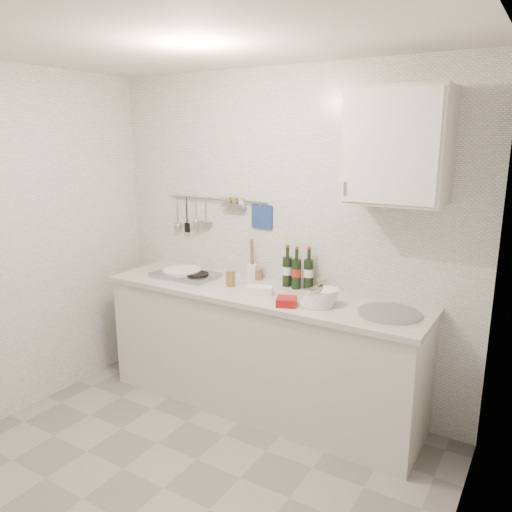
{
  "coord_description": "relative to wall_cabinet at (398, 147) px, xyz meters",
  "views": [
    {
      "loc": [
        1.78,
        -1.87,
        2.01
      ],
      "look_at": [
        0.08,
        0.9,
        1.23
      ],
      "focal_mm": 35.0,
      "sensor_mm": 36.0,
      "label": 1
    }
  ],
  "objects": [
    {
      "name": "floor",
      "position": [
        -0.9,
        -1.22,
        -1.95
      ],
      "size": [
        3.0,
        3.0,
        0.0
      ],
      "primitive_type": "plane",
      "color": "slate",
      "rests_on": "ground"
    },
    {
      "name": "ceiling",
      "position": [
        -0.9,
        -1.22,
        0.55
      ],
      "size": [
        3.0,
        3.0,
        0.0
      ],
      "primitive_type": "plane",
      "rotation": [
        3.14,
        0.0,
        0.0
      ],
      "color": "silver",
      "rests_on": "back_wall"
    },
    {
      "name": "back_wall",
      "position": [
        -0.9,
        0.18,
        -0.7
      ],
      "size": [
        3.0,
        0.02,
        2.5
      ],
      "primitive_type": "cube",
      "color": "silver",
      "rests_on": "floor"
    },
    {
      "name": "wall_right",
      "position": [
        0.6,
        -1.22,
        -0.7
      ],
      "size": [
        0.02,
        2.8,
        2.5
      ],
      "primitive_type": "cube",
      "color": "silver",
      "rests_on": "floor"
    },
    {
      "name": "counter",
      "position": [
        -0.89,
        -0.12,
        -1.52
      ],
      "size": [
        2.44,
        0.64,
        0.96
      ],
      "color": "beige",
      "rests_on": "floor"
    },
    {
      "name": "wall_rail",
      "position": [
        -1.5,
        0.15,
        -0.52
      ],
      "size": [
        0.98,
        0.09,
        0.34
      ],
      "color": "#93969B",
      "rests_on": "back_wall"
    },
    {
      "name": "wall_cabinet",
      "position": [
        0.0,
        0.0,
        0.0
      ],
      "size": [
        0.6,
        0.38,
        0.7
      ],
      "color": "beige",
      "rests_on": "back_wall"
    },
    {
      "name": "plate_stack_hob",
      "position": [
        -1.65,
        -0.12,
        -1.0
      ],
      "size": [
        0.33,
        0.33,
        0.06
      ],
      "rotation": [
        0.0,
        0.0,
        0.32
      ],
      "color": "#4A4CA8",
      "rests_on": "counter"
    },
    {
      "name": "plate_stack_sink",
      "position": [
        -0.4,
        -0.19,
        -0.98
      ],
      "size": [
        0.25,
        0.24,
        0.12
      ],
      "rotation": [
        0.0,
        0.0,
        -0.06
      ],
      "color": "white",
      "rests_on": "counter"
    },
    {
      "name": "wine_bottles",
      "position": [
        -0.71,
        0.08,
        -0.87
      ],
      "size": [
        0.24,
        0.11,
        0.31
      ],
      "rotation": [
        0.0,
        0.0,
        0.13
      ],
      "color": "black",
      "rests_on": "counter"
    },
    {
      "name": "butter_dish",
      "position": [
        -0.86,
        -0.2,
        -1.0
      ],
      "size": [
        0.21,
        0.16,
        0.06
      ],
      "primitive_type": "cube",
      "rotation": [
        0.0,
        0.0,
        0.39
      ],
      "color": "white",
      "rests_on": "counter"
    },
    {
      "name": "strawberry_punnet",
      "position": [
        -0.58,
        -0.31,
        -1.0
      ],
      "size": [
        0.17,
        0.17,
        0.05
      ],
      "primitive_type": "cube",
      "rotation": [
        0.0,
        0.0,
        0.39
      ],
      "color": "red",
      "rests_on": "counter"
    },
    {
      "name": "utensil_crock",
      "position": [
        -1.11,
        0.1,
        -0.95
      ],
      "size": [
        0.08,
        0.08,
        0.33
      ],
      "rotation": [
        0.0,
        0.0,
        0.38
      ],
      "color": "white",
      "rests_on": "counter"
    },
    {
      "name": "jar_a",
      "position": [
        -1.07,
        0.12,
        -0.98
      ],
      "size": [
        0.07,
        0.07,
        0.09
      ],
      "rotation": [
        0.0,
        0.0,
        0.0
      ],
      "color": "brown",
      "rests_on": "counter"
    },
    {
      "name": "jar_b",
      "position": [
        -0.52,
        0.09,
        -0.98
      ],
      "size": [
        0.07,
        0.07,
        0.09
      ],
      "rotation": [
        0.0,
        0.0,
        0.38
      ],
      "color": "brown",
      "rests_on": "counter"
    },
    {
      "name": "jar_c",
      "position": [
        -0.5,
        0.06,
        -0.99
      ],
      "size": [
        0.06,
        0.06,
        0.08
      ],
      "rotation": [
        0.0,
        0.0,
        -0.13
      ],
      "color": "brown",
      "rests_on": "counter"
    },
    {
      "name": "jar_d",
      "position": [
        -1.15,
        -0.14,
        -0.97
      ],
      "size": [
        0.07,
        0.07,
        0.12
      ],
      "rotation": [
        0.0,
        0.0,
        -0.33
      ],
      "color": "brown",
      "rests_on": "counter"
    }
  ]
}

